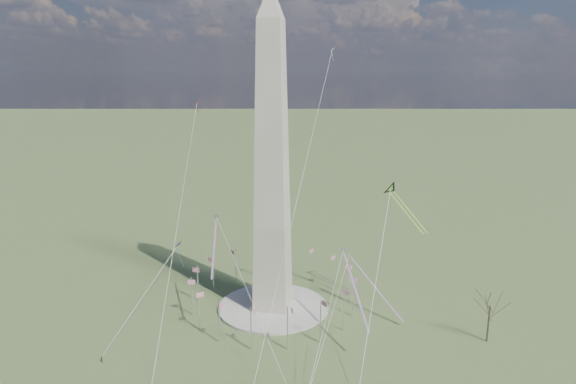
% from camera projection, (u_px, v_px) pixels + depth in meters
% --- Properties ---
extents(ground, '(2000.00, 2000.00, 0.00)m').
position_uv_depth(ground, '(273.00, 308.00, 168.88)').
color(ground, '#46562B').
rests_on(ground, ground).
extents(plaza, '(36.00, 36.00, 0.80)m').
position_uv_depth(plaza, '(273.00, 307.00, 168.79)').
color(plaza, '#BCB6AC').
rests_on(plaza, ground).
extents(washington_monument, '(15.56, 15.56, 100.00)m').
position_uv_depth(washington_monument, '(272.00, 165.00, 157.63)').
color(washington_monument, '#ACA290').
rests_on(washington_monument, plaza).
extents(flagpole_ring, '(54.40, 54.40, 13.00)m').
position_uv_depth(flagpole_ring, '(273.00, 288.00, 167.18)').
color(flagpole_ring, white).
rests_on(flagpole_ring, ground).
extents(tree_near, '(9.44, 9.44, 16.53)m').
position_uv_depth(tree_near, '(490.00, 304.00, 145.65)').
color(tree_near, '#4C402E').
rests_on(tree_near, ground).
extents(person_west, '(0.96, 0.88, 1.60)m').
position_uv_depth(person_west, '(102.00, 359.00, 137.78)').
color(person_west, gray).
rests_on(person_west, ground).
extents(kite_delta_black, '(14.85, 14.27, 13.80)m').
position_uv_depth(kite_delta_black, '(393.00, 192.00, 163.57)').
color(kite_delta_black, black).
rests_on(kite_delta_black, ground).
extents(kite_diamond_purple, '(2.26, 3.32, 9.81)m').
position_uv_depth(kite_diamond_purple, '(179.00, 247.00, 174.16)').
color(kite_diamond_purple, '#3E1972').
rests_on(kite_diamond_purple, ground).
extents(kite_streamer_left, '(10.86, 22.39, 16.38)m').
position_uv_depth(kite_streamer_left, '(352.00, 276.00, 147.80)').
color(kite_streamer_left, '#E84E24').
rests_on(kite_streamer_left, ground).
extents(kite_streamer_mid, '(6.30, 19.87, 13.89)m').
position_uv_depth(kite_streamer_mid, '(215.00, 238.00, 157.14)').
color(kite_streamer_mid, '#E84E24').
rests_on(kite_streamer_mid, ground).
extents(kite_streamer_right, '(19.44, 16.29, 16.48)m').
position_uv_depth(kite_streamer_right, '(367.00, 276.00, 166.18)').
color(kite_streamer_right, '#E84E24').
rests_on(kite_streamer_right, ground).
extents(kite_small_red, '(1.46, 1.94, 4.96)m').
position_uv_depth(kite_small_red, '(197.00, 103.00, 193.77)').
color(kite_small_red, red).
rests_on(kite_small_red, ground).
extents(kite_small_white, '(1.47, 2.17, 4.60)m').
position_uv_depth(kite_small_white, '(332.00, 51.00, 187.96)').
color(kite_small_white, silver).
rests_on(kite_small_white, ground).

